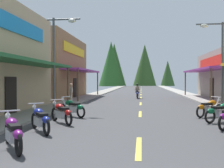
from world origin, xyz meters
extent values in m
cube|color=#424244|center=(0.00, 31.50, -0.05)|extent=(9.68, 93.00, 0.10)
cube|color=gray|center=(-5.88, 31.50, 0.06)|extent=(2.09, 93.00, 0.12)
cube|color=#9E9991|center=(5.88, 31.50, 0.06)|extent=(2.09, 93.00, 0.12)
cube|color=#E0C64C|center=(0.00, 7.57, 0.01)|extent=(0.16, 2.40, 0.01)
cube|color=#E0C64C|center=(0.00, 14.49, 0.01)|extent=(0.16, 2.40, 0.01)
cube|color=#E0C64C|center=(0.00, 20.44, 0.01)|extent=(0.16, 2.40, 0.01)
cube|color=#E0C64C|center=(0.00, 27.30, 0.01)|extent=(0.16, 2.40, 0.01)
cube|color=#E0C64C|center=(0.00, 32.67, 0.01)|extent=(0.16, 2.40, 0.01)
cube|color=#E0C64C|center=(0.00, 39.29, 0.01)|extent=(0.16, 2.40, 0.01)
cube|color=#E0C64C|center=(0.00, 45.91, 0.01)|extent=(0.16, 2.40, 0.01)
cube|color=#E0C64C|center=(0.00, 51.90, 0.01)|extent=(0.16, 2.40, 0.01)
cube|color=#E0C64C|center=(0.00, 57.81, 0.01)|extent=(0.16, 2.40, 0.01)
cube|color=#E0C64C|center=(0.00, 64.44, 0.01)|extent=(0.16, 2.40, 0.01)
cube|color=#E0C64C|center=(0.00, 70.81, 0.01)|extent=(0.16, 2.40, 0.01)
cube|color=#236033|center=(-6.03, 12.96, 2.90)|extent=(1.80, 10.75, 0.16)
cylinder|color=brown|center=(-5.33, 18.13, 1.41)|extent=(0.14, 0.14, 2.82)
cube|color=#197FCC|center=(-6.87, 12.96, 5.00)|extent=(0.10, 8.36, 0.90)
cube|color=black|center=(-6.89, 12.96, 1.05)|extent=(0.08, 1.10, 2.10)
cube|color=olive|center=(-11.03, 25.73, 3.23)|extent=(8.20, 10.98, 6.45)
cube|color=#8C338C|center=(-6.03, 25.73, 2.90)|extent=(1.80, 9.88, 0.16)
cylinder|color=brown|center=(-5.33, 20.99, 1.41)|extent=(0.14, 0.14, 2.82)
cylinder|color=brown|center=(-5.33, 30.47, 1.41)|extent=(0.14, 0.14, 2.82)
cube|color=yellow|center=(-6.87, 25.73, 5.03)|extent=(0.10, 7.69, 0.90)
cube|color=black|center=(-6.89, 25.73, 1.05)|extent=(0.08, 1.10, 2.10)
cube|color=#8C338C|center=(6.03, 25.51, 2.90)|extent=(1.80, 11.55, 0.16)
cylinder|color=brown|center=(5.33, 19.93, 1.41)|extent=(0.14, 0.14, 2.82)
cylinder|color=brown|center=(5.33, 31.08, 1.41)|extent=(0.14, 0.14, 2.82)
cube|color=red|center=(6.87, 25.51, 3.72)|extent=(0.10, 8.99, 0.90)
cube|color=black|center=(6.89, 25.51, 1.05)|extent=(0.08, 1.10, 2.10)
cylinder|color=#474C51|center=(-5.24, 14.98, 2.85)|extent=(0.14, 0.14, 5.69)
cylinder|color=#474C51|center=(-4.61, 14.98, 5.59)|extent=(2.06, 0.10, 0.10)
ellipsoid|color=silver|center=(-4.09, 14.98, 5.49)|extent=(0.50, 0.30, 0.24)
cylinder|color=#474C51|center=(5.24, 17.09, 2.82)|extent=(0.14, 0.14, 5.64)
cylinder|color=#474C51|center=(4.61, 17.09, 5.54)|extent=(2.06, 0.10, 0.10)
ellipsoid|color=silver|center=(4.09, 17.09, 5.44)|extent=(0.50, 0.30, 0.24)
torus|color=black|center=(3.12, 10.20, 0.32)|extent=(0.52, 0.53, 0.64)
ellipsoid|color=#721972|center=(3.16, 10.24, 0.55)|extent=(0.48, 0.48, 0.24)
torus|color=black|center=(3.08, 11.80, 0.32)|extent=(0.59, 0.43, 0.64)
cube|color=silver|center=(3.71, 12.21, 0.40)|extent=(0.74, 0.61, 0.32)
cube|color=black|center=(3.50, 12.07, 0.68)|extent=(0.66, 0.56, 0.12)
ellipsoid|color=#0C5933|center=(3.13, 11.83, 0.55)|extent=(0.50, 0.44, 0.24)
torus|color=black|center=(4.21, 14.35, 0.32)|extent=(0.56, 0.48, 0.64)
torus|color=black|center=(3.05, 13.41, 0.32)|extent=(0.56, 0.48, 0.64)
cube|color=silver|center=(3.63, 13.88, 0.40)|extent=(0.72, 0.66, 0.32)
ellipsoid|color=#BF660C|center=(3.79, 14.01, 0.72)|extent=(0.64, 0.60, 0.28)
cube|color=black|center=(3.44, 13.72, 0.68)|extent=(0.64, 0.59, 0.12)
ellipsoid|color=#BF660C|center=(3.09, 13.44, 0.55)|extent=(0.49, 0.46, 0.24)
cylinder|color=silver|center=(4.11, 14.27, 0.65)|extent=(0.33, 0.28, 0.71)
cylinder|color=silver|center=(4.02, 14.20, 1.02)|extent=(0.41, 0.49, 0.04)
sphere|color=white|center=(4.24, 14.37, 0.85)|extent=(0.16, 0.16, 0.16)
torus|color=black|center=(-3.95, 7.54, 0.32)|extent=(0.48, 0.56, 0.64)
torus|color=black|center=(-3.01, 6.38, 0.32)|extent=(0.48, 0.56, 0.64)
cube|color=silver|center=(-3.48, 6.96, 0.40)|extent=(0.66, 0.72, 0.32)
ellipsoid|color=#721972|center=(-3.61, 7.11, 0.72)|extent=(0.60, 0.64, 0.28)
cube|color=black|center=(-3.32, 6.77, 0.68)|extent=(0.60, 0.64, 0.12)
ellipsoid|color=#721972|center=(-3.04, 6.42, 0.55)|extent=(0.46, 0.49, 0.24)
cylinder|color=silver|center=(-3.87, 7.44, 0.65)|extent=(0.28, 0.33, 0.71)
cylinder|color=silver|center=(-3.80, 7.35, 1.02)|extent=(0.49, 0.41, 0.04)
sphere|color=white|center=(-3.97, 7.56, 0.85)|extent=(0.16, 0.16, 0.16)
torus|color=black|center=(-4.15, 9.82, 0.32)|extent=(0.49, 0.56, 0.64)
torus|color=black|center=(-3.19, 8.66, 0.32)|extent=(0.49, 0.56, 0.64)
cube|color=silver|center=(-3.67, 9.24, 0.40)|extent=(0.66, 0.72, 0.32)
ellipsoid|color=navy|center=(-3.80, 9.39, 0.72)|extent=(0.60, 0.64, 0.28)
cube|color=black|center=(-3.51, 9.05, 0.68)|extent=(0.60, 0.64, 0.12)
ellipsoid|color=navy|center=(-3.22, 8.70, 0.55)|extent=(0.47, 0.49, 0.24)
cylinder|color=silver|center=(-4.06, 9.72, 0.65)|extent=(0.28, 0.32, 0.71)
cylinder|color=silver|center=(-3.99, 9.62, 1.02)|extent=(0.49, 0.41, 0.04)
sphere|color=white|center=(-4.17, 9.84, 0.85)|extent=(0.16, 0.16, 0.16)
torus|color=black|center=(-3.98, 11.64, 0.32)|extent=(0.50, 0.54, 0.64)
torus|color=black|center=(-2.97, 10.53, 0.32)|extent=(0.50, 0.54, 0.64)
cube|color=silver|center=(-3.47, 11.08, 0.40)|extent=(0.68, 0.71, 0.32)
ellipsoid|color=#A51414|center=(-3.61, 11.23, 0.72)|extent=(0.61, 0.63, 0.28)
cube|color=black|center=(-3.30, 10.90, 0.68)|extent=(0.61, 0.63, 0.12)
ellipsoid|color=#A51414|center=(-3.00, 10.57, 0.55)|extent=(0.47, 0.49, 0.24)
cylinder|color=silver|center=(-3.89, 11.54, 0.65)|extent=(0.29, 0.31, 0.71)
cylinder|color=silver|center=(-3.81, 11.45, 1.02)|extent=(0.47, 0.43, 0.04)
sphere|color=white|center=(-4.00, 11.66, 0.85)|extent=(0.16, 0.16, 0.16)
torus|color=black|center=(-4.17, 13.49, 0.32)|extent=(0.58, 0.46, 0.64)
torus|color=black|center=(-2.96, 12.61, 0.32)|extent=(0.58, 0.46, 0.64)
cube|color=silver|center=(-3.57, 13.05, 0.40)|extent=(0.73, 0.64, 0.32)
ellipsoid|color=#0C5933|center=(-3.73, 13.16, 0.72)|extent=(0.64, 0.59, 0.28)
cube|color=black|center=(-3.37, 12.90, 0.68)|extent=(0.65, 0.58, 0.12)
ellipsoid|color=#0C5933|center=(-3.00, 12.64, 0.55)|extent=(0.50, 0.45, 0.24)
cylinder|color=silver|center=(-4.07, 13.41, 0.65)|extent=(0.34, 0.27, 0.71)
cylinder|color=silver|center=(-3.97, 13.34, 1.02)|extent=(0.38, 0.51, 0.04)
sphere|color=white|center=(-4.20, 13.50, 0.85)|extent=(0.16, 0.16, 0.16)
torus|color=black|center=(-0.41, 26.97, 0.32)|extent=(0.13, 0.64, 0.64)
torus|color=black|center=(-0.33, 25.47, 0.32)|extent=(0.13, 0.64, 0.64)
cube|color=silver|center=(-0.37, 26.22, 0.40)|extent=(0.32, 0.71, 0.32)
ellipsoid|color=navy|center=(-0.38, 26.42, 0.72)|extent=(0.35, 0.58, 0.28)
cube|color=black|center=(-0.36, 25.97, 0.68)|extent=(0.31, 0.61, 0.12)
ellipsoid|color=navy|center=(-0.33, 25.52, 0.55)|extent=(0.26, 0.45, 0.24)
cylinder|color=silver|center=(-0.40, 26.84, 0.65)|extent=(0.08, 0.37, 0.71)
cylinder|color=silver|center=(-0.39, 26.72, 1.02)|extent=(0.60, 0.07, 0.04)
sphere|color=white|center=(-0.41, 27.00, 0.85)|extent=(0.16, 0.16, 0.16)
ellipsoid|color=#726659|center=(-0.36, 26.07, 1.05)|extent=(0.40, 0.40, 0.64)
sphere|color=black|center=(-0.36, 26.12, 1.45)|extent=(0.24, 0.24, 0.24)
cylinder|color=#726659|center=(-0.53, 26.23, 0.70)|extent=(0.16, 0.43, 0.24)
cylinder|color=#726659|center=(-0.58, 26.36, 1.05)|extent=(0.13, 0.51, 0.40)
cylinder|color=#726659|center=(-0.21, 26.25, 0.70)|extent=(0.16, 0.43, 0.24)
cylinder|color=#726659|center=(-0.17, 26.38, 1.05)|extent=(0.13, 0.51, 0.40)
cylinder|color=#B2A599|center=(-5.41, 19.16, 0.42)|extent=(0.14, 0.14, 0.84)
cylinder|color=#B2A599|center=(-5.33, 19.00, 0.42)|extent=(0.14, 0.14, 0.84)
ellipsoid|color=#B2A599|center=(-5.37, 19.08, 1.13)|extent=(0.40, 0.44, 0.59)
cylinder|color=#B2A599|center=(-5.49, 19.29, 1.16)|extent=(0.09, 0.09, 0.56)
cylinder|color=#B2A599|center=(-5.25, 18.87, 1.16)|extent=(0.09, 0.09, 0.56)
sphere|color=tan|center=(-5.37, 19.08, 1.55)|extent=(0.23, 0.23, 0.23)
cone|color=#2D5823|center=(-8.82, 80.31, 6.92)|extent=(7.75, 7.75, 13.84)
cone|color=#2D5123|center=(8.39, 80.92, 4.04)|extent=(4.53, 4.53, 8.08)
cone|color=#315223|center=(1.08, 82.51, 6.83)|extent=(7.65, 7.65, 13.66)
cone|color=#295B23|center=(-9.35, 76.51, 6.93)|extent=(7.77, 7.77, 13.87)
camera|label=1|loc=(0.08, 0.54, 1.93)|focal=39.41mm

